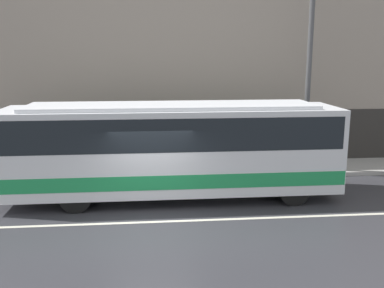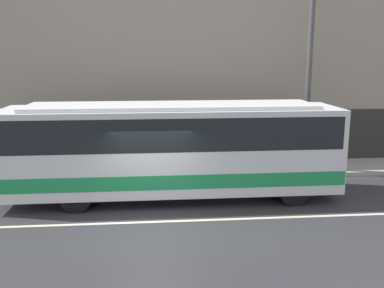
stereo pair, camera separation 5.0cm
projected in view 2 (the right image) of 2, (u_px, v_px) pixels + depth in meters
The scene contains 7 objects.
ground_plane at pixel (152, 222), 12.26m from camera, with size 60.00×60.00×0.00m, color #333338.
sidewalk at pixel (152, 172), 17.25m from camera, with size 60.00×2.27×0.17m.
building_facade at pixel (150, 58), 17.57m from camera, with size 60.00×0.35×9.48m.
lane_stripe at pixel (152, 222), 12.26m from camera, with size 54.00×0.14×0.01m.
transit_bus at pixel (173, 146), 14.01m from camera, with size 10.82×2.51×3.15m.
utility_pole_near at pixel (309, 71), 16.54m from camera, with size 0.20×0.20×7.82m.
pedestrian_waiting at pixel (84, 151), 16.97m from camera, with size 0.36×0.36×1.69m.
Camera 2 is at (0.09, -11.59, 4.70)m, focal length 40.00 mm.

